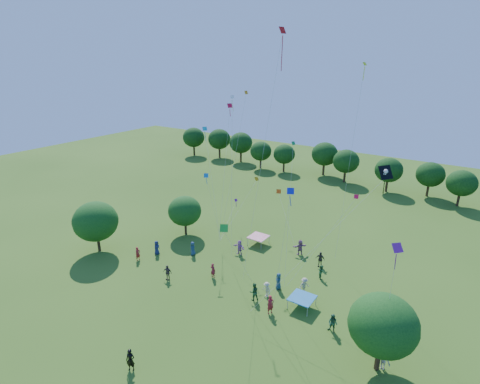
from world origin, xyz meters
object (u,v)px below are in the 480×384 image
Objects in this scene: tent_blue at (302,298)px; near_tree_east at (383,325)px; pirate_kite at (382,176)px; red_high_kite at (274,89)px; man_in_black at (130,360)px; near_tree_north at (185,211)px; tent_red_stripe at (258,237)px; near_tree_west at (96,221)px.

near_tree_east is at bearing -24.68° from tent_blue.
pirate_kite is 0.55× the size of red_high_kite.
man_in_black is 25.09m from red_high_kite.
tent_blue is at bearing -16.18° from near_tree_north.
man_in_black is 0.14× the size of pirate_kite.
man_in_black is (12.16, -19.82, -2.43)m from near_tree_north.
pirate_kite reaches higher than man_in_black.
red_high_kite reaches higher than tent_red_stripe.
near_tree_east is at bearing 0.13° from near_tree_west.
tent_red_stripe is 20.32m from red_high_kite.
man_in_black is at bearing -58.47° from near_tree_north.
near_tree_north is at bearing 58.93° from near_tree_west.
tent_blue is (10.03, -8.61, 0.00)m from tent_red_stripe.
pirate_kite reaches higher than tent_blue.
near_tree_east is at bearing -64.57° from pirate_kite.
red_high_kite is (5.04, -6.27, 18.66)m from tent_red_stripe.
man_in_black is at bearing -83.58° from tent_red_stripe.
red_high_kite reaches higher than pirate_kite.
near_tree_east is 21.94m from tent_red_stripe.
near_tree_west is 20.87m from man_in_black.
near_tree_west is at bearing -179.87° from near_tree_east.
near_tree_west is at bearing -171.64° from tent_blue.
man_in_black is (-7.47, -14.13, -0.11)m from tent_blue.
near_tree_east is 21.15m from red_high_kite.
tent_blue is 1.19× the size of man_in_black.
near_tree_west is at bearing -163.42° from red_high_kite.
tent_blue is at bearing 8.36° from near_tree_west.
near_tree_north is at bearing 163.82° from tent_blue.
near_tree_west reaches higher than near_tree_north.
tent_blue is at bearing 155.32° from near_tree_east.
red_high_kite reaches higher than near_tree_north.
tent_blue is (-7.93, 3.64, -3.01)m from near_tree_east.
tent_red_stripe is at bearing 156.75° from pirate_kite.
tent_blue is (25.30, 3.72, -2.91)m from near_tree_west.
near_tree_west is 11.01m from near_tree_north.
near_tree_north is 22.20m from red_high_kite.
near_tree_east is 0.49× the size of pirate_kite.
tent_red_stripe is at bearing 38.90° from near_tree_west.
pirate_kite is at bearing 115.43° from near_tree_east.
tent_blue is (19.63, -5.70, -2.32)m from near_tree_north.
near_tree_north is at bearing 167.07° from red_high_kite.
man_in_black reaches higher than tent_red_stripe.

